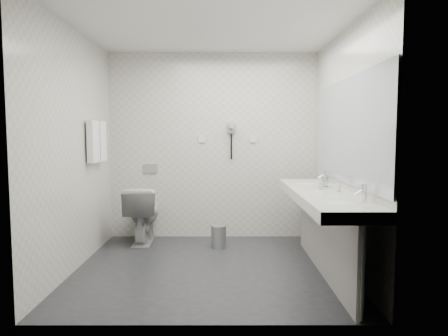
{
  "coord_description": "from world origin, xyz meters",
  "views": [
    {
      "loc": [
        0.15,
        -4.17,
        1.41
      ],
      "look_at": [
        0.15,
        0.15,
        1.05
      ],
      "focal_mm": 32.22,
      "sensor_mm": 36.0,
      "label": 1
    }
  ],
  "objects": [
    {
      "name": "switch_plate_b",
      "position": [
        0.55,
        1.29,
        1.35
      ],
      "size": [
        0.09,
        0.02,
        0.09
      ],
      "primitive_type": "cube",
      "color": "silver",
      "rests_on": "wall_back"
    },
    {
      "name": "faucet_near",
      "position": [
        1.32,
        -0.85,
        0.92
      ],
      "size": [
        0.04,
        0.04,
        0.15
      ],
      "primitive_type": "cylinder",
      "color": "silver",
      "rests_on": "vanity_counter"
    },
    {
      "name": "soap_bottle_a",
      "position": [
        1.13,
        -0.07,
        0.91
      ],
      "size": [
        0.07,
        0.07,
        0.12
      ],
      "primitive_type": "imported",
      "rotation": [
        0.0,
        0.0,
        0.44
      ],
      "color": "white",
      "rests_on": "vanity_counter"
    },
    {
      "name": "bin_lid",
      "position": [
        0.08,
        0.75,
        0.27
      ],
      "size": [
        0.19,
        0.19,
        0.02
      ],
      "primitive_type": "cylinder",
      "color": "#B2B5BA",
      "rests_on": "pedal_bin"
    },
    {
      "name": "towel_near",
      "position": [
        -1.34,
        0.41,
        1.33
      ],
      "size": [
        0.07,
        0.24,
        0.48
      ],
      "primitive_type": "cube",
      "color": "white",
      "rests_on": "towel_rail"
    },
    {
      "name": "switch_plate_a",
      "position": [
        -0.15,
        1.29,
        1.35
      ],
      "size": [
        0.09,
        0.02,
        0.09
      ],
      "primitive_type": "cube",
      "color": "silver",
      "rests_on": "wall_back"
    },
    {
      "name": "mirror",
      "position": [
        1.39,
        -0.2,
        1.45
      ],
      "size": [
        0.02,
        2.2,
        1.05
      ],
      "primitive_type": "cube",
      "color": "#B2BCC6",
      "rests_on": "wall_right"
    },
    {
      "name": "vanity_post_near",
      "position": [
        1.18,
        -1.24,
        0.38
      ],
      "size": [
        0.06,
        0.06,
        0.75
      ],
      "primitive_type": "cylinder",
      "color": "silver",
      "rests_on": "floor"
    },
    {
      "name": "floor",
      "position": [
        0.0,
        0.0,
        0.0
      ],
      "size": [
        2.8,
        2.8,
        0.0
      ],
      "primitive_type": "plane",
      "color": "#232327",
      "rests_on": "ground"
    },
    {
      "name": "glass_left",
      "position": [
        1.23,
        0.12,
        0.91
      ],
      "size": [
        0.09,
        0.09,
        0.12
      ],
      "primitive_type": "cylinder",
      "rotation": [
        0.0,
        0.0,
        0.39
      ],
      "color": "silver",
      "rests_on": "vanity_counter"
    },
    {
      "name": "dryer_cradle",
      "position": [
        0.25,
        1.27,
        1.5
      ],
      "size": [
        0.1,
        0.04,
        0.14
      ],
      "primitive_type": "cube",
      "color": "#949599",
      "rests_on": "wall_back"
    },
    {
      "name": "vanity_counter",
      "position": [
        1.12,
        -0.2,
        0.8
      ],
      "size": [
        0.55,
        2.2,
        0.1
      ],
      "primitive_type": "cube",
      "color": "silver",
      "rests_on": "floor"
    },
    {
      "name": "towel_far",
      "position": [
        -1.34,
        0.69,
        1.33
      ],
      "size": [
        0.07,
        0.24,
        0.48
      ],
      "primitive_type": "cube",
      "color": "white",
      "rests_on": "towel_rail"
    },
    {
      "name": "basin_near",
      "position": [
        1.12,
        -0.85,
        0.83
      ],
      "size": [
        0.4,
        0.31,
        0.05
      ],
      "primitive_type": "ellipsoid",
      "color": "silver",
      "rests_on": "vanity_counter"
    },
    {
      "name": "wall_right",
      "position": [
        1.4,
        0.0,
        1.25
      ],
      "size": [
        0.0,
        2.6,
        2.6
      ],
      "primitive_type": "plane",
      "rotation": [
        1.57,
        0.0,
        -1.57
      ],
      "color": "beige",
      "rests_on": "floor"
    },
    {
      "name": "faucet_far",
      "position": [
        1.32,
        0.45,
        0.92
      ],
      "size": [
        0.04,
        0.04,
        0.15
      ],
      "primitive_type": "cylinder",
      "color": "silver",
      "rests_on": "vanity_counter"
    },
    {
      "name": "vanity_post_far",
      "position": [
        1.18,
        0.84,
        0.38
      ],
      "size": [
        0.06,
        0.06,
        0.75
      ],
      "primitive_type": "cylinder",
      "color": "silver",
      "rests_on": "floor"
    },
    {
      "name": "flush_plate",
      "position": [
        -0.85,
        1.29,
        0.95
      ],
      "size": [
        0.18,
        0.02,
        0.12
      ],
      "primitive_type": "cube",
      "color": "#B2B5BA",
      "rests_on": "wall_back"
    },
    {
      "name": "dryer_cord",
      "position": [
        0.25,
        1.26,
        1.25
      ],
      "size": [
        0.02,
        0.02,
        0.35
      ],
      "primitive_type": "cylinder",
      "color": "black",
      "rests_on": "dryer_cradle"
    },
    {
      "name": "towel_rail",
      "position": [
        -1.35,
        0.55,
        1.55
      ],
      "size": [
        0.02,
        0.62,
        0.02
      ],
      "primitive_type": "cylinder",
      "rotation": [
        1.57,
        0.0,
        0.0
      ],
      "color": "silver",
      "rests_on": "wall_left"
    },
    {
      "name": "ceiling",
      "position": [
        0.0,
        0.0,
        2.5
      ],
      "size": [
        2.8,
        2.8,
        0.0
      ],
      "primitive_type": "plane",
      "rotation": [
        3.14,
        0.0,
        0.0
      ],
      "color": "silver",
      "rests_on": "wall_back"
    },
    {
      "name": "pedal_bin",
      "position": [
        0.08,
        0.75,
        0.13
      ],
      "size": [
        0.24,
        0.24,
        0.27
      ],
      "primitive_type": "cylinder",
      "rotation": [
        0.0,
        0.0,
        0.34
      ],
      "color": "#B2B5BA",
      "rests_on": "floor"
    },
    {
      "name": "basin_far",
      "position": [
        1.12,
        0.45,
        0.83
      ],
      "size": [
        0.4,
        0.31,
        0.05
      ],
      "primitive_type": "ellipsoid",
      "color": "silver",
      "rests_on": "vanity_counter"
    },
    {
      "name": "toilet",
      "position": [
        -0.92,
        1.02,
        0.37
      ],
      "size": [
        0.44,
        0.74,
        0.74
      ],
      "primitive_type": "imported",
      "rotation": [
        0.0,
        0.0,
        3.17
      ],
      "color": "silver",
      "rests_on": "floor"
    },
    {
      "name": "vanity_panel",
      "position": [
        1.15,
        -0.2,
        0.38
      ],
      "size": [
        0.03,
        2.15,
        0.75
      ],
      "primitive_type": "cube",
      "color": "gray",
      "rests_on": "floor"
    },
    {
      "name": "soap_bottle_c",
      "position": [
        1.27,
        -0.27,
        0.9
      ],
      "size": [
        0.04,
        0.04,
        0.1
      ],
      "primitive_type": "imported",
      "rotation": [
        0.0,
        0.0,
        -0.01
      ],
      "color": "white",
      "rests_on": "vanity_counter"
    },
    {
      "name": "dryer_barrel",
      "position": [
        0.25,
        1.2,
        1.53
      ],
      "size": [
        0.08,
        0.14,
        0.08
      ],
      "primitive_type": "cylinder",
      "rotation": [
        1.57,
        0.0,
        0.0
      ],
      "color": "#949599",
      "rests_on": "dryer_cradle"
    },
    {
      "name": "wall_left",
      "position": [
        -1.4,
        0.0,
        1.25
      ],
      "size": [
        0.0,
        2.6,
        2.6
      ],
      "primitive_type": "plane",
      "rotation": [
        1.57,
        0.0,
        1.57
      ],
      "color": "beige",
      "rests_on": "floor"
    },
    {
      "name": "glass_right",
      "position": [
        1.23,
        0.09,
        0.91
      ],
      "size": [
        0.08,
        0.08,
        0.11
      ],
      "primitive_type": "cylinder",
      "rotation": [
        0.0,
        0.0,
        0.43
      ],
      "color": "silver",
      "rests_on": "vanity_counter"
    },
    {
      "name": "wall_front",
      "position": [
        0.0,
        -1.3,
        1.25
      ],
      "size": [
        2.8,
        0.0,
        2.8
      ],
      "primitive_type": "plane",
      "rotation": [
        -1.57,
        0.0,
        0.0
      ],
      "color": "beige",
      "rests_on": "floor"
    },
    {
      "name": "wall_back",
      "position": [
        0.0,
        1.3,
        1.25
      ],
      "size": [
        2.8,
        0.0,
        2.8
      ],
      "primitive_type": "plane",
      "rotation": [
        1.57,
        0.0,
        0.0
      ],
      "color": "beige",
      "rests_on": "floor"
    }
  ]
}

